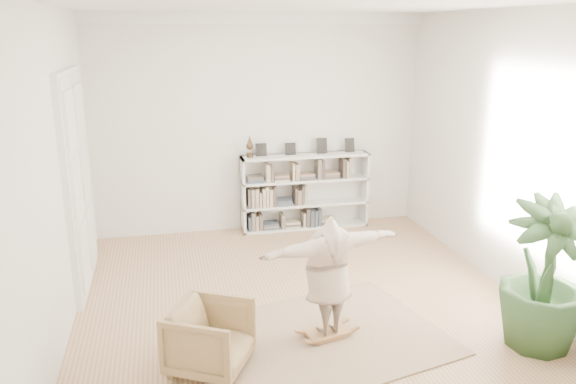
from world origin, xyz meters
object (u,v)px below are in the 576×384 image
at_px(person, 328,272).
at_px(armchair, 210,338).
at_px(rocker_board, 327,332).
at_px(houseplant, 544,275).
at_px(bookshelf, 305,192).

bearing_deg(person, armchair, -0.51).
height_order(rocker_board, houseplant, houseplant).
bearing_deg(rocker_board, bookshelf, 66.36).
height_order(armchair, houseplant, houseplant).
distance_m(armchair, rocker_board, 1.39).
bearing_deg(bookshelf, rocker_board, -100.29).
bearing_deg(houseplant, bookshelf, 109.67).
height_order(rocker_board, person, person).
bearing_deg(rocker_board, person, 166.65).
bearing_deg(armchair, houseplant, -66.88).
xyz_separation_m(rocker_board, houseplant, (2.19, -0.64, 0.76)).
height_order(bookshelf, person, bookshelf).
bearing_deg(person, houseplant, 150.42).
xyz_separation_m(bookshelf, houseplant, (1.53, -4.28, 0.19)).
relative_size(armchair, person, 0.46).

